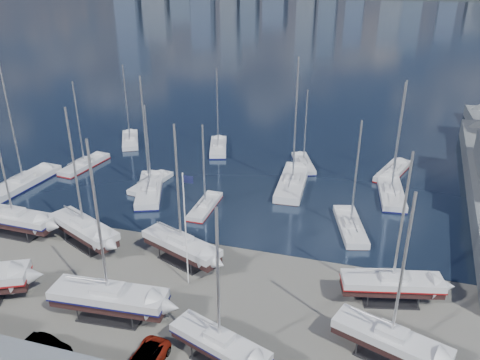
% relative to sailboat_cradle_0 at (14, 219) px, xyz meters
% --- Properties ---
extents(ground, '(1400.00, 1400.00, 0.00)m').
position_rel_sailboat_cradle_0_xyz_m(ground, '(19.44, -5.65, -2.06)').
color(ground, '#605E59').
rests_on(ground, ground).
extents(water, '(1400.00, 600.00, 0.40)m').
position_rel_sailboat_cradle_0_xyz_m(water, '(19.44, 304.35, -2.21)').
color(water, '#1A2A3C').
rests_on(water, ground).
extents(sailboat_cradle_0, '(9.89, 3.03, 15.87)m').
position_rel_sailboat_cradle_0_xyz_m(sailboat_cradle_0, '(0.00, 0.00, 0.00)').
color(sailboat_cradle_0, '#2D2D33').
rests_on(sailboat_cradle_0, ground).
extents(sailboat_cradle_2, '(9.83, 6.41, 15.67)m').
position_rel_sailboat_cradle_0_xyz_m(sailboat_cradle_2, '(8.90, 0.28, -0.01)').
color(sailboat_cradle_2, '#2D2D33').
rests_on(sailboat_cradle_2, ground).
extents(sailboat_cradle_3, '(10.42, 3.60, 16.51)m').
position_rel_sailboat_cradle_0_xyz_m(sailboat_cradle_3, '(17.75, -9.49, 0.03)').
color(sailboat_cradle_3, '#2D2D33').
rests_on(sailboat_cradle_3, ground).
extents(sailboat_cradle_4, '(9.44, 5.80, 15.01)m').
position_rel_sailboat_cradle_0_xyz_m(sailboat_cradle_4, '(20.43, 0.11, -0.04)').
color(sailboat_cradle_4, '#2D2D33').
rests_on(sailboat_cradle_4, ground).
extents(sailboat_cradle_5, '(8.60, 5.00, 13.61)m').
position_rel_sailboat_cradle_0_xyz_m(sailboat_cradle_5, '(28.59, -11.89, -0.12)').
color(sailboat_cradle_5, '#2D2D33').
rests_on(sailboat_cradle_5, ground).
extents(sailboat_cradle_6, '(9.39, 4.51, 14.73)m').
position_rel_sailboat_cradle_0_xyz_m(sailboat_cradle_6, '(41.19, -0.51, -0.06)').
color(sailboat_cradle_6, '#2D2D33').
rests_on(sailboat_cradle_6, ground).
extents(sailboat_cradle_7, '(9.17, 5.37, 14.58)m').
position_rel_sailboat_cradle_0_xyz_m(sailboat_cradle_7, '(41.04, -7.93, -0.06)').
color(sailboat_cradle_7, '#2D2D33').
rests_on(sailboat_cradle_7, ground).
extents(sailboat_moored_0, '(4.20, 12.19, 17.91)m').
position_rel_sailboat_cradle_0_xyz_m(sailboat_moored_0, '(-8.37, 11.46, -1.75)').
color(sailboat_moored_0, black).
rests_on(sailboat_moored_0, water).
extents(sailboat_moored_1, '(3.68, 9.53, 13.89)m').
position_rel_sailboat_cradle_0_xyz_m(sailboat_moored_1, '(-4.06, 19.85, -1.76)').
color(sailboat_moored_1, black).
rests_on(sailboat_moored_1, water).
extents(sailboat_moored_2, '(6.80, 9.55, 14.23)m').
position_rel_sailboat_cradle_0_xyz_m(sailboat_moored_2, '(-2.78, 31.99, -1.74)').
color(sailboat_moored_2, black).
rests_on(sailboat_moored_2, water).
extents(sailboat_moored_3, '(7.07, 11.57, 16.75)m').
position_rel_sailboat_cradle_0_xyz_m(sailboat_moored_3, '(9.78, 14.25, -1.75)').
color(sailboat_moored_3, black).
rests_on(sailboat_moored_3, water).
extents(sailboat_moored_4, '(3.54, 8.33, 12.19)m').
position_rel_sailboat_cradle_0_xyz_m(sailboat_moored_4, '(8.84, 16.53, -1.74)').
color(sailboat_moored_4, black).
rests_on(sailboat_moored_4, water).
extents(sailboat_moored_5, '(5.40, 9.93, 14.31)m').
position_rel_sailboat_cradle_0_xyz_m(sailboat_moored_5, '(13.32, 32.94, -1.76)').
color(sailboat_moored_5, black).
rests_on(sailboat_moored_5, water).
extents(sailboat_moored_6, '(2.22, 7.84, 11.70)m').
position_rel_sailboat_cradle_0_xyz_m(sailboat_moored_6, '(18.64, 11.98, -1.75)').
color(sailboat_moored_6, black).
rests_on(sailboat_moored_6, water).
extents(sailboat_moored_7, '(4.05, 12.59, 18.78)m').
position_rel_sailboat_cradle_0_xyz_m(sailboat_moored_7, '(28.06, 21.90, -1.74)').
color(sailboat_moored_7, black).
rests_on(sailboat_moored_7, water).
extents(sailboat_moored_8, '(5.08, 8.66, 12.51)m').
position_rel_sailboat_cradle_0_xyz_m(sailboat_moored_8, '(28.34, 29.80, -1.76)').
color(sailboat_moored_8, black).
rests_on(sailboat_moored_8, water).
extents(sailboat_moored_9, '(4.85, 9.57, 13.92)m').
position_rel_sailboat_cradle_0_xyz_m(sailboat_moored_9, '(36.76, 11.81, -1.74)').
color(sailboat_moored_9, black).
rests_on(sailboat_moored_9, water).
extents(sailboat_moored_10, '(4.07, 11.15, 16.31)m').
position_rel_sailboat_cradle_0_xyz_m(sailboat_moored_10, '(41.35, 22.67, -1.76)').
color(sailboat_moored_10, black).
rests_on(sailboat_moored_10, water).
extents(sailboat_moored_11, '(5.66, 9.97, 14.38)m').
position_rel_sailboat_cradle_0_xyz_m(sailboat_moored_11, '(41.67, 30.40, -1.76)').
color(sailboat_moored_11, black).
rests_on(sailboat_moored_11, water).
extents(car_b, '(4.08, 1.79, 1.30)m').
position_rel_sailboat_cradle_0_xyz_m(car_b, '(15.08, -14.68, -1.41)').
color(car_b, gray).
rests_on(car_b, ground).
extents(flagpole, '(1.03, 0.12, 11.69)m').
position_rel_sailboat_cradle_0_xyz_m(flagpole, '(22.48, -3.06, 4.65)').
color(flagpole, white).
rests_on(flagpole, ground).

